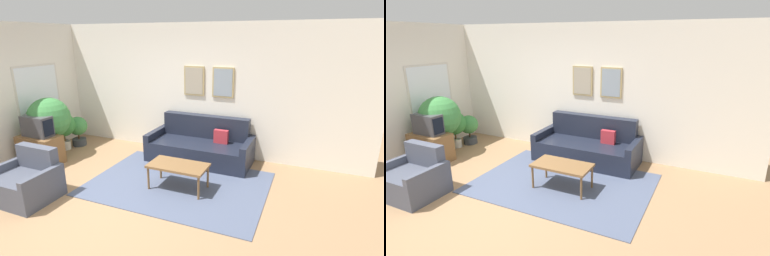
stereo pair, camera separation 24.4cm
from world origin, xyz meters
TOP-DOWN VIEW (x-y plane):
  - ground_plane at (0.00, 0.00)m, footprint 16.00×16.00m
  - area_rug at (0.85, 0.99)m, footprint 2.96×2.08m
  - wall_back at (0.01, 2.56)m, footprint 8.00×0.09m
  - wall_left_window at (-2.64, 0.63)m, footprint 0.08×8.00m
  - couch at (0.83, 2.11)m, footprint 2.06×0.90m
  - coffee_table at (0.92, 0.84)m, footprint 0.96×0.51m
  - tv_stand at (-2.05, 0.76)m, footprint 0.82×0.46m
  - tv at (-2.04, 0.76)m, footprint 0.59×0.28m
  - armchair at (-1.13, -0.33)m, footprint 0.92×0.76m
  - potted_plant_tall at (-2.11, 1.12)m, footprint 0.84×0.84m
  - potted_plant_by_window at (-2.09, 1.86)m, footprint 0.42×0.42m
  - potted_plant_small at (-2.20, 1.53)m, footprint 0.52×0.52m

SIDE VIEW (x-z plane):
  - ground_plane at x=0.00m, z-range 0.00..0.00m
  - area_rug at x=0.85m, z-range 0.00..0.01m
  - armchair at x=-1.13m, z-range -0.12..0.65m
  - tv_stand at x=-2.05m, z-range 0.00..0.56m
  - couch at x=0.83m, z-range -0.14..0.73m
  - coffee_table at x=0.92m, z-range 0.18..0.61m
  - potted_plant_by_window at x=-2.09m, z-range 0.06..0.74m
  - potted_plant_small at x=-2.20m, z-range 0.12..0.95m
  - tv at x=-2.04m, z-range 0.56..0.96m
  - potted_plant_tall at x=-2.11m, z-range 0.19..1.44m
  - wall_left_window at x=-2.64m, z-range 0.00..2.70m
  - wall_back at x=0.01m, z-range 0.00..2.70m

